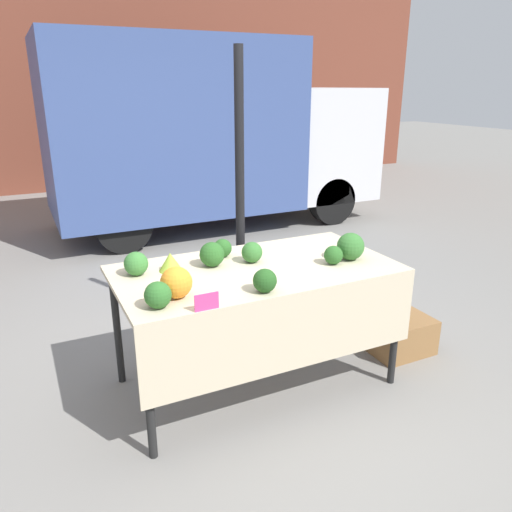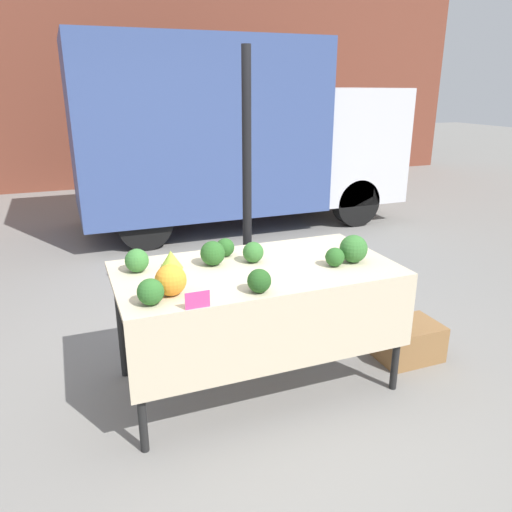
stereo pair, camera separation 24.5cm
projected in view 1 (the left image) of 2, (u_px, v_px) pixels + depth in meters
name	position (u px, v px, depth m)	size (l,w,h in m)	color
ground_plane	(256.00, 381.00, 3.57)	(40.00, 40.00, 0.00)	gray
building_facade	(68.00, 9.00, 9.33)	(16.00, 0.60, 6.70)	brown
tent_pole	(240.00, 204.00, 3.84)	(0.07, 0.07, 2.28)	black
parked_truck	(206.00, 132.00, 7.14)	(4.70, 1.92, 2.61)	#384C84
market_table	(261.00, 285.00, 3.26)	(1.84, 0.97, 0.87)	beige
orange_cauliflower	(176.00, 283.00, 2.79)	(0.18, 0.18, 0.18)	orange
romanesco_head	(170.00, 262.00, 3.21)	(0.15, 0.15, 0.12)	#93B238
broccoli_head_0	(212.00, 254.00, 3.28)	(0.16, 0.16, 0.16)	#285B23
broccoli_head_1	(136.00, 264.00, 3.13)	(0.15, 0.15, 0.15)	#387533
broccoli_head_2	(265.00, 281.00, 2.88)	(0.14, 0.14, 0.14)	#23511E
broccoli_head_3	(252.00, 252.00, 3.36)	(0.14, 0.14, 0.14)	#336B2D
broccoli_head_4	(223.00, 248.00, 3.47)	(0.13, 0.13, 0.13)	#285B23
broccoli_head_5	(158.00, 295.00, 2.67)	(0.15, 0.15, 0.15)	#2D6628
broccoli_head_6	(351.00, 246.00, 3.41)	(0.19, 0.19, 0.19)	#336B2D
broccoli_head_7	(333.00, 255.00, 3.33)	(0.13, 0.13, 0.13)	#285B23
price_sign	(207.00, 302.00, 2.65)	(0.14, 0.01, 0.10)	#E53D84
produce_crate	(400.00, 335.00, 3.93)	(0.47, 0.36, 0.28)	olive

